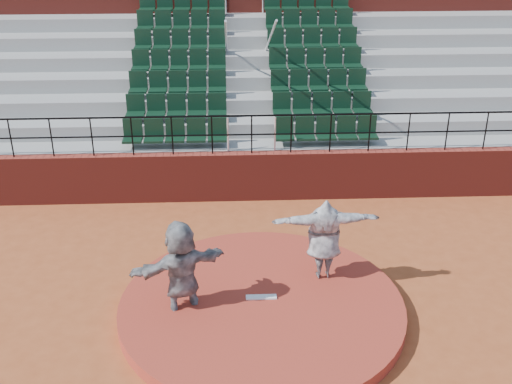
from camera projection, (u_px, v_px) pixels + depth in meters
ground at (262, 313)px, 12.46m from camera, size 90.00×90.00×0.00m
pitchers_mound at (262, 308)px, 12.40m from camera, size 5.50×5.50×0.25m
pitching_rubber at (261, 297)px, 12.48m from camera, size 0.60×0.15×0.03m
boundary_wall at (252, 176)px, 16.66m from camera, size 24.00×0.30×1.30m
wall_railing at (252, 126)px, 16.06m from camera, size 24.04×0.05×1.03m
seating_deck at (247, 103)px, 19.60m from camera, size 24.00×5.97×4.63m
press_box_facade at (243, 9)px, 22.22m from camera, size 24.00×3.00×7.10m
pitcher at (324, 239)px, 12.82m from camera, size 2.16×0.67×1.73m
fielder at (181, 271)px, 11.95m from camera, size 1.96×1.31×2.03m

